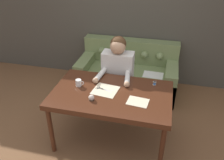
% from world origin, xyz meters
% --- Properties ---
extents(ground_plane, '(16.00, 16.00, 0.00)m').
position_xyz_m(ground_plane, '(0.00, 0.00, 0.00)').
color(ground_plane, brown).
extents(wall_back, '(8.00, 0.06, 2.60)m').
position_xyz_m(wall_back, '(0.00, 1.90, 1.30)').
color(wall_back, '#474238').
rests_on(wall_back, ground_plane).
extents(dining_table, '(1.51, 0.93, 0.78)m').
position_xyz_m(dining_table, '(0.12, 0.11, 0.71)').
color(dining_table, '#472314').
rests_on(dining_table, ground_plane).
extents(couch, '(1.74, 0.89, 0.88)m').
position_xyz_m(couch, '(0.10, 1.46, 0.31)').
color(couch, olive).
rests_on(couch, ground_plane).
extents(person, '(0.51, 0.62, 1.29)m').
position_xyz_m(person, '(0.07, 0.71, 0.68)').
color(person, '#33281E').
rests_on(person, ground_plane).
extents(pattern_paper_main, '(0.34, 0.33, 0.00)m').
position_xyz_m(pattern_paper_main, '(0.03, 0.13, 0.78)').
color(pattern_paper_main, beige).
rests_on(pattern_paper_main, dining_table).
extents(pattern_paper_offcut, '(0.27, 0.22, 0.00)m').
position_xyz_m(pattern_paper_offcut, '(0.47, -0.02, 0.78)').
color(pattern_paper_offcut, beige).
rests_on(pattern_paper_offcut, dining_table).
extents(scissors, '(0.25, 0.12, 0.01)m').
position_xyz_m(scissors, '(-0.02, 0.15, 0.78)').
color(scissors, silver).
rests_on(scissors, dining_table).
extents(mug, '(0.11, 0.08, 0.09)m').
position_xyz_m(mug, '(-0.33, 0.16, 0.82)').
color(mug, silver).
rests_on(mug, dining_table).
extents(thread_spool, '(0.04, 0.04, 0.05)m').
position_xyz_m(thread_spool, '(0.63, 0.42, 0.80)').
color(thread_spool, '#3366B2').
rests_on(thread_spool, dining_table).
extents(pin_cushion, '(0.07, 0.07, 0.07)m').
position_xyz_m(pin_cushion, '(-0.07, -0.11, 0.81)').
color(pin_cushion, '#4C3828').
rests_on(pin_cushion, dining_table).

